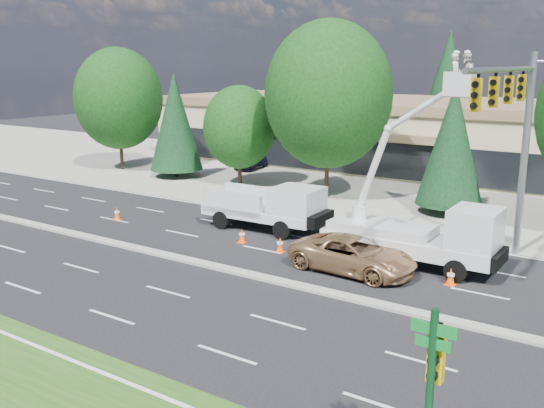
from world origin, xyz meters
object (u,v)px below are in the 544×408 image
Objects in this scene: bucket_truck at (424,224)px; minivan at (353,255)px; signal_mast at (518,125)px; utility_pickup at (271,212)px; street_sign_pole at (432,381)px.

minivan is at bearing -134.90° from bucket_truck.
utility_pickup is (-11.55, -0.83, -5.05)m from signal_mast.
bucket_truck is at bearing -9.84° from utility_pickup.
signal_mast is 15.99m from street_sign_pole.
utility_pickup is at bearing -175.89° from signal_mast.
bucket_truck reaches higher than utility_pickup.
street_sign_pole is 14.29m from bucket_truck.
signal_mast is 1.90× the size of minivan.
bucket_truck reaches higher than minivan.
street_sign_pole reaches higher than minivan.
bucket_truck is at bearing -41.79° from minivan.
bucket_truck is (-4.95, 13.40, -0.54)m from street_sign_pole.
street_sign_pole is 13.39m from minivan.
utility_pickup is at bearing 171.83° from bucket_truck.
utility_pickup is 7.26m from minivan.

